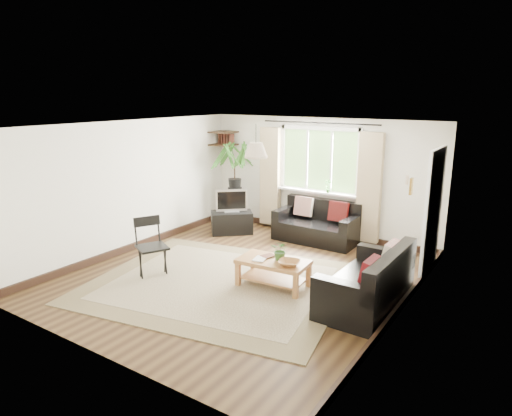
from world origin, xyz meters
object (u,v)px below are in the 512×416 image
Objects in this scene: tv_stand at (232,222)px; palm_stand at (235,184)px; sofa_right at (366,279)px; folding_chair at (152,248)px; sofa_back at (317,223)px; coffee_table at (273,273)px.

palm_stand is (-0.29, 0.52, 0.70)m from tv_stand.
sofa_right is 1.78× the size of folding_chair.
folding_chair is (-1.39, -3.07, 0.09)m from sofa_back.
coffee_table is 1.25× the size of tv_stand.
sofa_back is 1.53× the size of coffee_table.
palm_stand is at bearing 135.56° from coffee_table.
tv_stand is at bearing 34.57° from folding_chair.
coffee_table is (-1.39, -0.16, -0.18)m from sofa_right.
palm_stand reaches higher than coffee_table.
folding_chair reaches higher than tv_stand.
tv_stand is 2.63m from folding_chair.
folding_chair is (-1.82, -0.71, 0.26)m from coffee_table.
sofa_back is 0.96× the size of sofa_right.
sofa_right is 2.00× the size of tv_stand.
coffee_table is at bearing -44.44° from palm_stand.
sofa_right is 0.91× the size of palm_stand.
palm_stand is at bearing 179.09° from sofa_back.
sofa_right is 3.95m from tv_stand.
sofa_right is 3.33m from folding_chair.
sofa_back is 2.10m from palm_stand.
folding_chair is at bearing -113.92° from sofa_back.
coffee_table is at bearing -82.82° from tv_stand.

